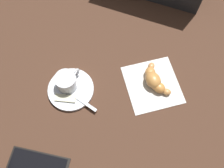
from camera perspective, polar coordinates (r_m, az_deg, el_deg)
name	(u,v)px	position (r m, az deg, el deg)	size (l,w,h in m)	color
ground_plane	(112,82)	(0.73, 0.06, 0.39)	(1.80, 1.80, 0.00)	#462B1E
saucer	(71,90)	(0.72, -9.40, -1.26)	(0.13, 0.13, 0.01)	silver
espresso_cup	(67,82)	(0.70, -10.33, 0.53)	(0.07, 0.07, 0.05)	silver
teaspoon	(70,92)	(0.71, -9.66, -1.92)	(0.11, 0.10, 0.01)	silver
sugar_packet	(65,98)	(0.70, -10.64, -3.24)	(0.06, 0.02, 0.01)	beige
napkin	(152,85)	(0.73, 9.27, -0.13)	(0.15, 0.15, 0.00)	silver
croissant	(154,80)	(0.72, 9.66, 0.94)	(0.08, 0.11, 0.04)	tan
cell_phone	(38,166)	(0.69, -16.71, -17.56)	(0.17, 0.12, 0.01)	black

